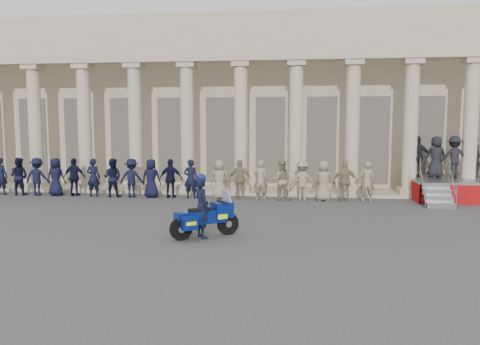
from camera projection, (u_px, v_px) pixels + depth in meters
name	position (u px, v px, depth m)	size (l,w,h in m)	color
ground	(171.00, 231.00, 14.82)	(90.00, 90.00, 0.00)	#3F3F41
building	(233.00, 105.00, 28.90)	(40.00, 12.50, 9.00)	tan
officer_rank	(125.00, 178.00, 21.64)	(21.59, 0.68, 1.79)	black
reviewing_stand	(462.00, 164.00, 21.06)	(5.12, 4.35, 2.84)	gray
motorcycle	(206.00, 217.00, 14.00)	(1.90, 1.54, 1.42)	black
rider	(202.00, 206.00, 13.90)	(0.75, 0.81, 1.94)	black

